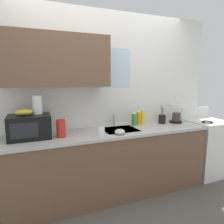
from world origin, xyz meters
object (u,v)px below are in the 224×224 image
at_px(coffee_maker, 175,116).
at_px(dish_soap_bottle_orange, 139,118).
at_px(dish_soap_bottle_yellow, 143,116).
at_px(mug_white, 101,131).
at_px(stove_range, 206,147).
at_px(microwave, 30,127).
at_px(dish_soap_bottle_green, 134,119).
at_px(paper_towel_roll, 37,105).
at_px(utensil_crock, 162,119).
at_px(small_bowl, 120,132).
at_px(banana_bunch, 24,112).
at_px(cereal_canister, 61,128).

relative_size(coffee_maker, dish_soap_bottle_orange, 1.25).
distance_m(dish_soap_bottle_yellow, mug_white, 0.86).
xyz_separation_m(stove_range, microwave, (-2.68, 0.04, 0.58)).
xyz_separation_m(stove_range, dish_soap_bottle_green, (-1.28, 0.14, 0.54)).
relative_size(paper_towel_roll, coffee_maker, 0.79).
bearing_deg(stove_range, mug_white, -175.63).
bearing_deg(utensil_crock, microwave, -177.82).
distance_m(paper_towel_roll, dish_soap_bottle_yellow, 1.51).
relative_size(microwave, small_bowl, 3.54).
height_order(banana_bunch, dish_soap_bottle_green, banana_bunch).
bearing_deg(banana_bunch, utensil_crock, 2.08).
bearing_deg(coffee_maker, dish_soap_bottle_yellow, 168.68).
relative_size(utensil_crock, small_bowl, 2.14).
bearing_deg(stove_range, dish_soap_bottle_orange, 171.36).
relative_size(stove_range, microwave, 2.35).
height_order(banana_bunch, utensil_crock, banana_bunch).
relative_size(mug_white, small_bowl, 0.73).
height_order(microwave, banana_bunch, banana_bunch).
bearing_deg(cereal_canister, coffee_maker, 5.13).
distance_m(microwave, mug_white, 0.83).
relative_size(microwave, mug_white, 4.84).
height_order(stove_range, dish_soap_bottle_green, dish_soap_bottle_green).
xyz_separation_m(paper_towel_roll, cereal_canister, (0.24, -0.15, -0.28)).
bearing_deg(dish_soap_bottle_green, cereal_canister, -169.47).
relative_size(banana_bunch, cereal_canister, 0.96).
height_order(cereal_canister, small_bowl, cereal_canister).
bearing_deg(dish_soap_bottle_yellow, utensil_crock, -17.76).
xyz_separation_m(stove_range, coffee_maker, (-0.58, 0.10, 0.55)).
relative_size(dish_soap_bottle_orange, cereal_canister, 1.08).
distance_m(dish_soap_bottle_orange, small_bowl, 0.62).
bearing_deg(dish_soap_bottle_orange, paper_towel_roll, -176.64).
xyz_separation_m(microwave, coffee_maker, (2.10, 0.06, -0.03)).
bearing_deg(stove_range, dish_soap_bottle_green, 173.54).
bearing_deg(dish_soap_bottle_green, stove_range, -6.46).
bearing_deg(paper_towel_roll, microwave, -152.83).
xyz_separation_m(banana_bunch, paper_towel_roll, (0.15, 0.05, 0.08)).
height_order(microwave, mug_white, microwave).
relative_size(stove_range, banana_bunch, 5.40).
height_order(coffee_maker, small_bowl, coffee_maker).
xyz_separation_m(microwave, cereal_canister, (0.34, -0.10, -0.03)).
distance_m(dish_soap_bottle_orange, dish_soap_bottle_yellow, 0.09).
bearing_deg(dish_soap_bottle_orange, banana_bunch, -175.13).
relative_size(paper_towel_roll, utensil_crock, 0.79).
height_order(microwave, small_bowl, microwave).
bearing_deg(dish_soap_bottle_orange, mug_white, -155.26).
xyz_separation_m(banana_bunch, dish_soap_bottle_green, (1.46, 0.10, -0.21)).
xyz_separation_m(banana_bunch, mug_white, (0.86, -0.19, -0.26)).
bearing_deg(stove_range, dish_soap_bottle_yellow, 169.25).
bearing_deg(small_bowl, mug_white, 164.74).
height_order(dish_soap_bottle_green, mug_white, dish_soap_bottle_green).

